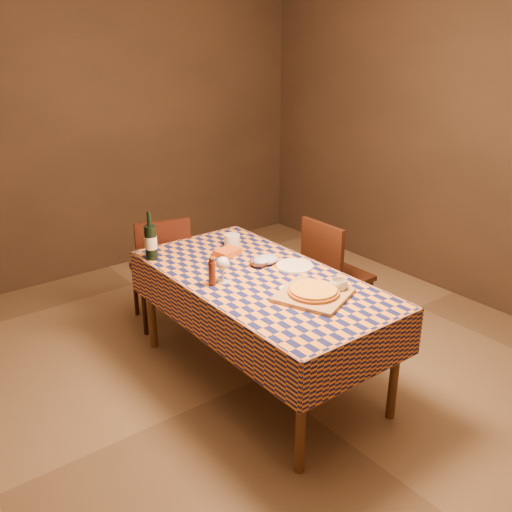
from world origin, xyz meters
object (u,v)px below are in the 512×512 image
at_px(wine_bottle, 151,242).
at_px(cutting_board, 313,295).
at_px(white_plate, 295,266).
at_px(bowl, 259,263).
at_px(dining_table, 261,288).
at_px(chair_right, 332,271).
at_px(pizza, 313,291).
at_px(chair_far, 162,266).

bearing_deg(wine_bottle, cutting_board, -67.20).
bearing_deg(white_plate, bowl, 137.40).
height_order(cutting_board, wine_bottle, wine_bottle).
distance_m(dining_table, chair_right, 0.89).
relative_size(cutting_board, pizza, 0.99).
bearing_deg(dining_table, bowl, 55.08).
xyz_separation_m(pizza, chair_far, (-0.21, 1.50, -0.29)).
distance_m(cutting_board, chair_far, 1.54).
xyz_separation_m(cutting_board, white_plate, (0.21, 0.41, -0.01)).
bearing_deg(pizza, dining_table, 99.11).
bearing_deg(white_plate, wine_bottle, 133.85).
height_order(wine_bottle, white_plate, wine_bottle).
bearing_deg(bowl, cutting_board, -93.82).
bearing_deg(pizza, wine_bottle, 112.80).
height_order(cutting_board, bowl, bowl).
distance_m(pizza, bowl, 0.58).
bearing_deg(chair_right, dining_table, -167.01).
height_order(dining_table, bowl, bowl).
bearing_deg(chair_far, wine_bottle, -125.50).
height_order(dining_table, cutting_board, cutting_board).
relative_size(dining_table, pizza, 4.69).
bearing_deg(dining_table, white_plate, -1.99).
bearing_deg(white_plate, pizza, -117.45).
bearing_deg(cutting_board, pizza, -75.96).
relative_size(wine_bottle, chair_far, 0.37).
bearing_deg(cutting_board, wine_bottle, 112.80).
distance_m(dining_table, white_plate, 0.29).
bearing_deg(white_plate, chair_right, 19.92).
bearing_deg(pizza, cutting_board, 104.04).
relative_size(pizza, white_plate, 1.58).
bearing_deg(pizza, chair_right, 38.32).
bearing_deg(dining_table, pizza, -80.89).
relative_size(dining_table, white_plate, 7.39).
distance_m(cutting_board, white_plate, 0.46).
distance_m(dining_table, cutting_board, 0.44).
xyz_separation_m(dining_table, bowl, (0.11, 0.15, 0.10)).
xyz_separation_m(pizza, wine_bottle, (-0.47, 1.13, 0.09)).
relative_size(white_plate, chair_far, 0.27).
height_order(dining_table, wine_bottle, wine_bottle).
relative_size(pizza, wine_bottle, 1.15).
relative_size(cutting_board, chair_right, 0.42).
height_order(pizza, wine_bottle, wine_bottle).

